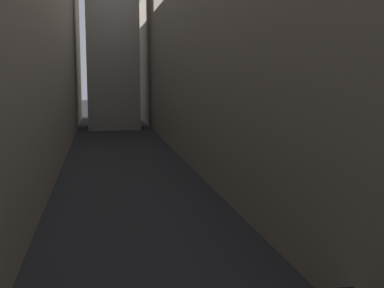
% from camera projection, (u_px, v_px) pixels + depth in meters
% --- Properties ---
extents(ground_plane, '(264.00, 264.00, 0.00)m').
position_uv_depth(ground_plane, '(126.00, 168.00, 42.03)').
color(ground_plane, '#232326').
extents(building_block_right, '(10.02, 108.00, 21.23)m').
position_uv_depth(building_block_right, '(239.00, 46.00, 44.49)').
color(building_block_right, gray).
rests_on(building_block_right, ground).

